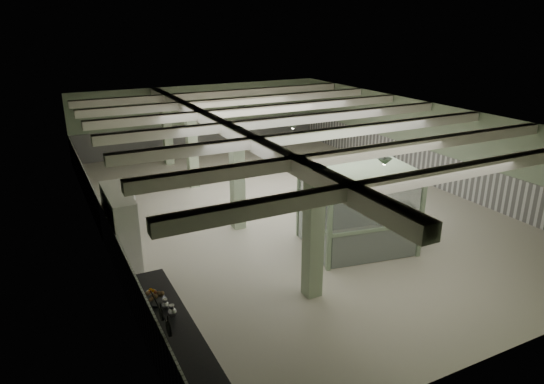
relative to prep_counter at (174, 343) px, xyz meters
name	(u,v)px	position (x,y,z in m)	size (l,w,h in m)	color
floor	(287,206)	(6.54, 7.00, -0.46)	(20.00, 20.00, 0.00)	beige
ceiling	(288,116)	(6.54, 7.00, 3.14)	(14.00, 20.00, 0.02)	silver
wall_back	(202,118)	(6.54, 17.00, 1.34)	(14.00, 0.02, 3.60)	#96AD8A
wall_front	(515,281)	(6.54, -3.00, 1.34)	(14.00, 0.02, 3.60)	#96AD8A
wall_left	(96,190)	(-0.46, 7.00, 1.34)	(0.02, 20.00, 3.60)	#96AD8A
wall_right	(425,143)	(13.54, 7.00, 1.34)	(0.02, 20.00, 3.60)	#96AD8A
wainscot_left	(101,220)	(-0.43, 7.00, 0.29)	(0.05, 19.90, 1.50)	silver
wainscot_right	(423,165)	(13.52, 7.00, 0.29)	(0.05, 19.90, 1.50)	silver
wainscot_back	(203,136)	(6.54, 16.98, 0.29)	(13.90, 0.05, 1.50)	silver
girder	(225,128)	(4.04, 7.00, 2.92)	(0.45, 19.90, 0.40)	white
beam_a	(436,176)	(6.54, -0.50, 2.96)	(13.90, 0.35, 0.32)	white
beam_b	(372,152)	(6.54, 2.00, 2.96)	(13.90, 0.35, 0.32)	white
beam_c	(324,134)	(6.54, 4.50, 2.96)	(13.90, 0.35, 0.32)	white
beam_d	(288,121)	(6.54, 7.00, 2.96)	(13.90, 0.35, 0.32)	white
beam_e	(259,110)	(6.54, 9.50, 2.96)	(13.90, 0.35, 0.32)	white
beam_f	(236,101)	(6.54, 12.00, 2.96)	(13.90, 0.35, 0.32)	white
beam_g	(216,94)	(6.54, 14.50, 2.96)	(13.90, 0.35, 0.32)	white
column_a	(313,233)	(4.04, 1.00, 1.34)	(0.42, 0.42, 3.60)	#B6CBA4
column_b	(237,179)	(4.04, 6.00, 1.34)	(0.42, 0.42, 3.60)	#B6CBA4
column_c	(192,147)	(4.04, 11.00, 1.34)	(0.42, 0.42, 3.60)	#B6CBA4
column_d	(167,129)	(4.04, 15.00, 1.34)	(0.42, 0.42, 3.60)	#B6CBA4
hook_rail	(158,306)	(-0.39, -0.60, 1.39)	(0.02, 0.02, 1.20)	black
pendant_front	(384,162)	(7.04, 2.00, 2.59)	(0.44, 0.44, 0.22)	#2A3729
pendant_mid	(293,127)	(7.04, 7.50, 2.59)	(0.44, 0.44, 0.22)	#2A3729
pendant_back	(241,107)	(7.04, 12.50, 2.59)	(0.44, 0.44, 0.22)	#2A3729
prep_counter	(174,343)	(0.00, 0.00, 0.00)	(0.88, 5.06, 0.91)	silver
pitcher_near	(172,311)	(0.08, 0.31, 0.59)	(0.20, 0.23, 0.30)	silver
pitcher_far	(165,304)	(0.03, 0.66, 0.57)	(0.18, 0.21, 0.26)	silver
veg_colander	(156,298)	(-0.09, 1.05, 0.55)	(0.50, 0.50, 0.23)	#3D3E42
orange_bowl	(151,294)	(-0.11, 1.40, 0.48)	(0.24, 0.24, 0.09)	#B2B2B7
skillet_near	(169,329)	(-0.34, -1.10, 1.17)	(0.30, 0.30, 0.04)	black
skillet_far	(161,314)	(-0.34, -0.59, 1.17)	(0.26, 0.26, 0.03)	black
walkin_cooler	(121,227)	(-0.08, 5.15, 0.70)	(0.92, 2.53, 2.32)	white
guard_booth	(358,194)	(6.87, 2.92, 1.32)	(3.70, 3.28, 2.65)	gray
filing_cabinet	(405,220)	(8.78, 2.75, 0.13)	(0.38, 0.55, 1.18)	#4F5143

